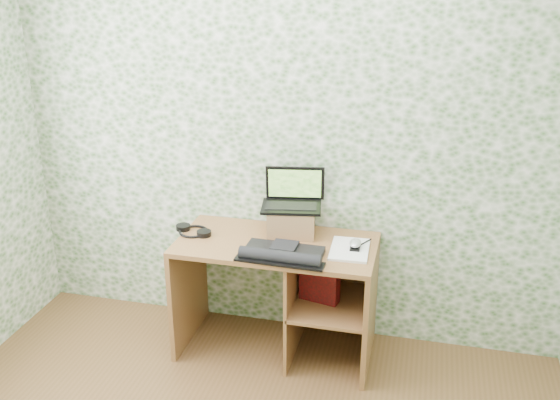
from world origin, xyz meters
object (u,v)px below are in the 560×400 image
(laptop, at_px, (293,197))
(notepad, at_px, (350,249))
(riser, at_px, (291,221))
(desk, at_px, (290,281))
(keyboard, at_px, (282,253))

(laptop, height_order, notepad, laptop)
(riser, distance_m, laptop, 0.15)
(laptop, bearing_deg, riser, -99.66)
(desk, bearing_deg, riser, 98.96)
(laptop, xyz_separation_m, keyboard, (0.02, -0.37, -0.20))
(desk, height_order, keyboard, keyboard)
(riser, xyz_separation_m, laptop, (0.00, 0.04, 0.14))
(desk, xyz_separation_m, riser, (-0.02, 0.12, 0.35))
(notepad, bearing_deg, desk, 172.03)
(riser, height_order, laptop, laptop)
(notepad, bearing_deg, riser, 156.20)
(desk, xyz_separation_m, laptop, (-0.02, 0.15, 0.50))
(desk, bearing_deg, laptop, 96.74)
(riser, bearing_deg, notepad, -21.63)
(riser, xyz_separation_m, keyboard, (0.02, -0.33, -0.06))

